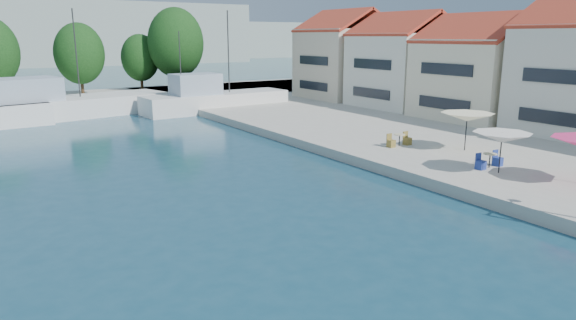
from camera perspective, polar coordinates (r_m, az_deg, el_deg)
quay_right at (r=43.25m, az=21.76°, el=3.26°), size 32.00×92.00×0.60m
quay_far at (r=62.30m, az=-28.08°, el=5.52°), size 90.00×16.00×0.60m
hill_east at (r=182.52m, az=-16.16°, el=12.67°), size 140.00×40.00×12.00m
building_04 at (r=46.11m, az=20.73°, el=9.85°), size 9.00×8.80×9.20m
building_05 at (r=52.01m, az=12.71°, el=10.99°), size 8.40×8.80×9.70m
building_06 at (r=58.71m, az=6.38°, el=11.72°), size 9.00×8.80×10.20m
trawler_03 at (r=51.54m, az=-24.67°, el=5.38°), size 21.02×8.93×10.20m
trawler_04 at (r=52.11m, az=-8.32°, el=6.55°), size 15.05×4.62×10.20m
tree_06 at (r=64.79m, az=-22.18°, el=10.89°), size 5.59×5.59×8.28m
tree_07 at (r=69.13m, az=-16.10°, el=10.86°), size 4.75×4.75×7.03m
tree_08 at (r=67.28m, az=-12.36°, el=12.60°), size 6.93×6.93×10.26m
umbrella_white at (r=27.69m, az=22.68°, el=2.33°), size 2.88×2.88×2.08m
umbrella_cream at (r=32.56m, az=19.29°, el=4.53°), size 3.15×3.15×2.28m
cafe_table_02 at (r=28.95m, az=21.47°, el=-0.24°), size 1.82×0.70×0.76m
cafe_table_03 at (r=33.03m, az=12.26°, el=2.02°), size 1.82×0.70×0.76m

